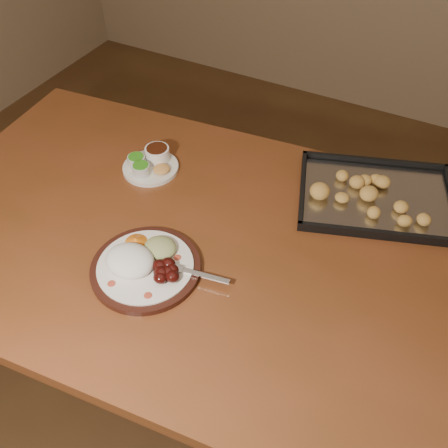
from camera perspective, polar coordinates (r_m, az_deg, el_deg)
The scene contains 5 objects.
ground at distance 1.82m, azimuth 0.20°, elevation -18.90°, with size 4.00×4.00×0.00m, color brown.
dining_table at distance 1.30m, azimuth -2.47°, elevation -4.45°, with size 1.58×1.03×0.75m.
dinner_plate at distance 1.16m, azimuth -9.14°, elevation -4.51°, with size 0.32×0.25×0.06m.
condiment_saucer at distance 1.42m, azimuth -8.40°, elevation 6.92°, with size 0.16×0.16×0.05m.
baking_tray at distance 1.37m, azimuth 17.05°, elevation 3.12°, with size 0.47×0.41×0.04m.
Camera 1 is at (0.36, -0.70, 1.64)m, focal length 40.00 mm.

